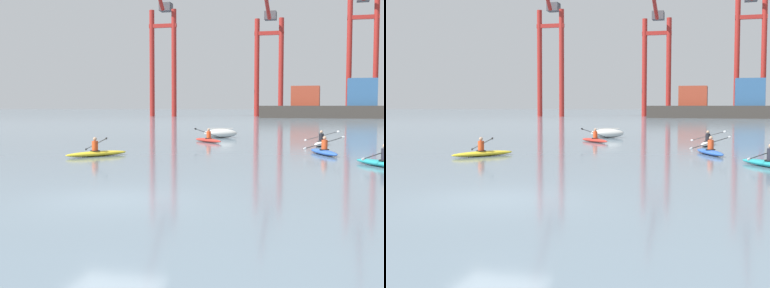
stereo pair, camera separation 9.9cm
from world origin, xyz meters
TOP-DOWN VIEW (x-y plane):
  - ground_plane at (0.00, 0.00)m, footprint 800.00×800.00m
  - container_barge at (11.54, 102.77)m, footprint 41.17×8.47m
  - gantry_crane_west at (-33.89, 110.31)m, footprint 6.72×17.44m
  - gantry_crane_west_mid at (-9.23, 116.36)m, footprint 6.97×18.57m
  - gantry_crane_east_mid at (12.06, 114.69)m, footprint 7.00×17.21m
  - capsized_dinghy at (-2.80, 28.11)m, footprint 2.82×1.87m
  - kayak_blue at (5.29, 14.97)m, footprint 2.08×3.38m
  - kayak_yellow at (-5.60, 11.23)m, footprint 2.46×3.12m
  - kayak_red at (-2.59, 22.84)m, footprint 2.72×2.93m
  - kayak_teal at (7.73, 9.91)m, footprint 2.41×3.15m
  - kayak_white at (5.05, 21.53)m, footprint 2.20×3.45m

SIDE VIEW (x-z plane):
  - ground_plane at x=0.00m, z-range 0.00..0.00m
  - kayak_blue at x=5.29m, z-range -0.31..0.66m
  - kayak_red at x=-2.59m, z-range -0.33..0.68m
  - kayak_yellow at x=-5.60m, z-range -0.33..0.68m
  - kayak_teal at x=7.73m, z-range -0.30..0.65m
  - kayak_white at x=5.05m, z-range -0.32..0.66m
  - capsized_dinghy at x=-2.80m, z-range -0.03..0.73m
  - container_barge at x=11.54m, z-range -1.51..6.61m
  - gantry_crane_west_mid at x=-9.23m, z-range 0.62..31.45m
  - gantry_crane_west at x=-33.89m, z-range -1.34..36.65m
  - gantry_crane_east_mid at x=12.06m, z-range -0.43..36.14m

